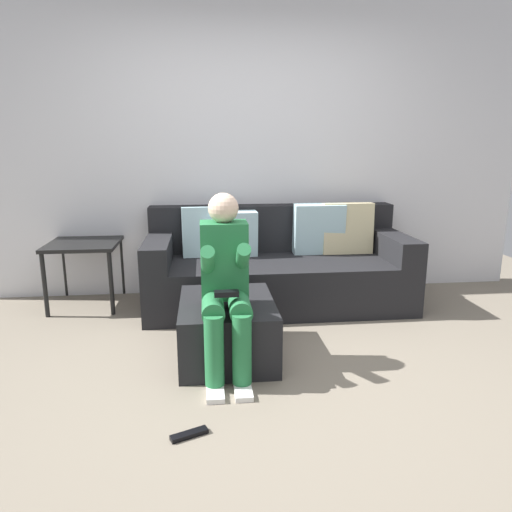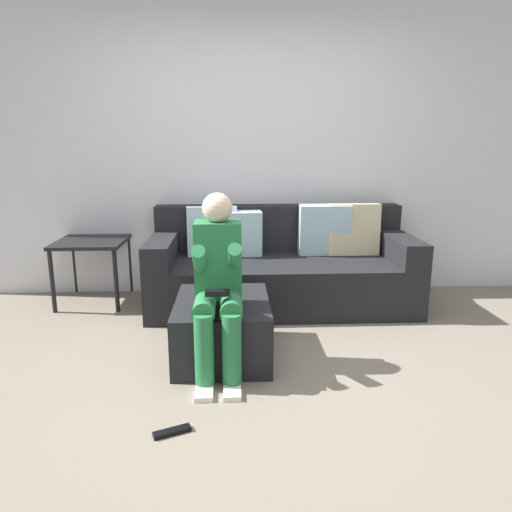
% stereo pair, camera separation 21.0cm
% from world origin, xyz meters
% --- Properties ---
extents(ground_plane, '(6.86, 6.86, 0.00)m').
position_xyz_m(ground_plane, '(0.00, 0.00, 0.00)').
color(ground_plane, slate).
extents(wall_back, '(5.28, 0.10, 2.76)m').
position_xyz_m(wall_back, '(0.00, 1.96, 1.38)').
color(wall_back, silver).
rests_on(wall_back, ground_plane).
extents(couch_sectional, '(2.23, 0.94, 0.87)m').
position_xyz_m(couch_sectional, '(0.25, 1.51, 0.33)').
color(couch_sectional, black).
rests_on(couch_sectional, ground_plane).
extents(ottoman, '(0.61, 0.77, 0.38)m').
position_xyz_m(ottoman, '(-0.25, 0.47, 0.19)').
color(ottoman, black).
rests_on(ottoman, ground_plane).
extents(person_seated, '(0.29, 0.61, 1.09)m').
position_xyz_m(person_seated, '(-0.26, 0.26, 0.58)').
color(person_seated, '#26723F').
rests_on(person_seated, ground_plane).
extents(side_table, '(0.58, 0.63, 0.56)m').
position_xyz_m(side_table, '(-1.41, 1.64, 0.49)').
color(side_table, black).
rests_on(side_table, ground_plane).
extents(remote_near_ottoman, '(0.19, 0.11, 0.02)m').
position_xyz_m(remote_near_ottoman, '(-0.48, -0.41, 0.01)').
color(remote_near_ottoman, black).
rests_on(remote_near_ottoman, ground_plane).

